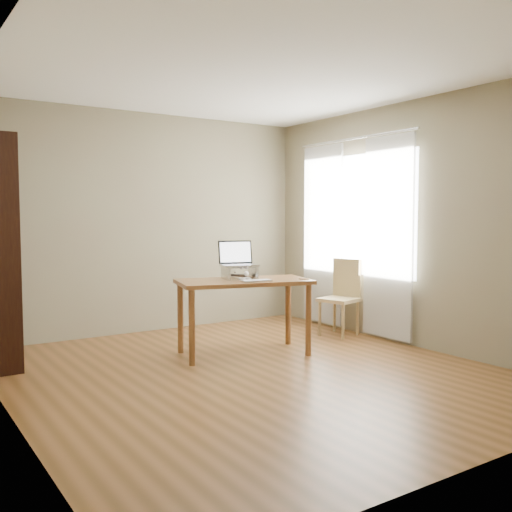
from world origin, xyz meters
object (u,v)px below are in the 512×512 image
(keyboard, at_px, (256,281))
(chair, at_px, (343,294))
(laptop, at_px, (236,259))
(cat, at_px, (235,272))
(desk, at_px, (244,290))

(keyboard, height_order, chair, chair)
(laptop, xyz_separation_m, cat, (-0.03, -0.03, -0.13))
(laptop, xyz_separation_m, chair, (1.47, 0.01, -0.47))
(laptop, height_order, chair, laptop)
(desk, relative_size, cat, 2.92)
(desk, relative_size, chair, 1.61)
(desk, xyz_separation_m, laptop, (0.00, 0.14, 0.30))
(chair, bearing_deg, desk, 170.12)
(desk, bearing_deg, chair, 20.48)
(laptop, bearing_deg, chair, 14.93)
(cat, bearing_deg, desk, -70.76)
(laptop, height_order, cat, laptop)
(cat, bearing_deg, laptop, 46.65)
(desk, distance_m, cat, 0.21)
(laptop, relative_size, keyboard, 1.30)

